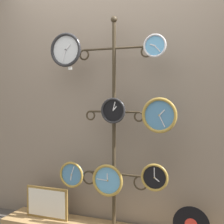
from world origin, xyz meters
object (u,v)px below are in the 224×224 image
object	(u,v)px
clock_middle_right	(159,115)
vinyl_record	(191,224)
clock_bottom_left	(72,175)
clock_middle_center	(113,111)
picture_frame	(47,203)
display_stand	(114,166)
clock_bottom_right	(155,177)
clock_top_left	(66,50)
clock_top_right	(155,46)
clock_bottom_center	(108,180)

from	to	relation	value
clock_middle_right	vinyl_record	distance (m)	0.93
clock_bottom_left	vinyl_record	xyz separation A→B (m)	(1.10, 0.01, -0.32)
clock_middle_center	picture_frame	xyz separation A→B (m)	(-0.70, 0.02, -0.92)
display_stand	clock_bottom_left	world-z (taller)	display_stand
clock_middle_center	clock_middle_right	world-z (taller)	clock_middle_right
clock_bottom_right	picture_frame	distance (m)	1.15
picture_frame	clock_middle_right	bearing A→B (deg)	-1.88
display_stand	clock_top_left	distance (m)	1.15
clock_top_right	clock_bottom_right	distance (m)	1.09
clock_middle_right	vinyl_record	xyz separation A→B (m)	(0.26, 0.03, -0.89)
display_stand	clock_bottom_right	world-z (taller)	display_stand
clock_middle_right	clock_bottom_left	distance (m)	1.01
picture_frame	clock_bottom_right	bearing A→B (deg)	-2.58
clock_bottom_left	vinyl_record	bearing A→B (deg)	0.73
clock_top_left	clock_bottom_left	world-z (taller)	clock_top_left
clock_bottom_left	clock_bottom_center	distance (m)	0.37
clock_bottom_center	clock_bottom_left	bearing A→B (deg)	176.36
vinyl_record	picture_frame	world-z (taller)	picture_frame
vinyl_record	clock_middle_center	bearing A→B (deg)	-179.08
display_stand	picture_frame	world-z (taller)	display_stand
clock_bottom_left	clock_bottom_center	world-z (taller)	clock_bottom_center
clock_middle_right	picture_frame	size ratio (longest dim) A/B	0.65
clock_top_right	vinyl_record	distance (m)	1.50
clock_middle_right	clock_bottom_left	bearing A→B (deg)	178.77
clock_bottom_left	clock_bottom_right	xyz separation A→B (m)	(0.80, -0.03, 0.06)
clock_middle_center	clock_bottom_center	world-z (taller)	clock_middle_center
picture_frame	clock_top_right	bearing A→B (deg)	-1.68
display_stand	picture_frame	xyz separation A→B (m)	(-0.68, -0.06, -0.41)
clock_bottom_left	clock_top_right	bearing A→B (deg)	-0.92
clock_bottom_left	picture_frame	bearing A→B (deg)	176.24
clock_bottom_left	clock_bottom_right	distance (m)	0.80
clock_middle_center	clock_bottom_right	distance (m)	0.67
clock_top_right	vinyl_record	bearing A→B (deg)	4.97
clock_top_right	picture_frame	world-z (taller)	clock_top_right
clock_bottom_right	vinyl_record	size ratio (longest dim) A/B	0.78
clock_middle_center	clock_bottom_left	size ratio (longest dim) A/B	0.93
clock_top_left	clock_bottom_left	xyz separation A→B (m)	(0.05, 0.01, -1.16)
clock_middle_right	vinyl_record	world-z (taller)	clock_middle_right
clock_top_left	clock_bottom_right	size ratio (longest dim) A/B	1.34
clock_bottom_center	clock_bottom_right	world-z (taller)	clock_bottom_right
clock_bottom_right	vinyl_record	world-z (taller)	clock_bottom_right
display_stand	clock_bottom_center	bearing A→B (deg)	-101.55
clock_top_right	clock_middle_right	size ratio (longest dim) A/B	0.66
clock_top_left	clock_top_right	world-z (taller)	clock_top_left
clock_middle_right	clock_bottom_right	distance (m)	0.52
clock_top_left	clock_middle_center	distance (m)	0.72
clock_bottom_right	clock_middle_center	bearing A→B (deg)	175.06
clock_top_left	picture_frame	size ratio (longest dim) A/B	0.69
display_stand	vinyl_record	size ratio (longest dim) A/B	6.59
clock_top_left	clock_middle_right	distance (m)	1.05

